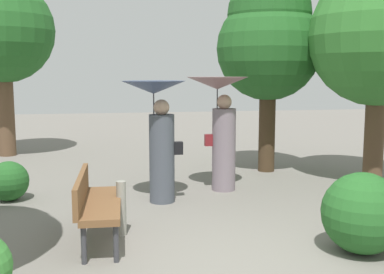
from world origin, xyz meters
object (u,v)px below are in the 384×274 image
(path_marker_post, at_px, (121,208))
(person_right, at_px, (221,117))
(tree_mid_left, at_px, (1,20))
(park_bench, at_px, (95,201))
(tree_near_right, at_px, (380,24))
(tree_mid_right, at_px, (269,38))
(person_left, at_px, (158,125))

(path_marker_post, bearing_deg, person_right, 48.86)
(person_right, xyz_separation_m, tree_mid_left, (-4.34, 4.34, 1.99))
(person_right, height_order, path_marker_post, person_right)
(park_bench, xyz_separation_m, tree_near_right, (5.07, 2.32, 2.40))
(person_right, relative_size, tree_mid_right, 0.49)
(tree_near_right, bearing_deg, tree_mid_right, 141.66)
(tree_near_right, bearing_deg, park_bench, -155.45)
(person_left, bearing_deg, person_right, -56.44)
(park_bench, bearing_deg, path_marker_post, -58.63)
(person_right, xyz_separation_m, tree_mid_right, (1.33, 1.39, 1.44))
(park_bench, height_order, tree_near_right, tree_near_right)
(person_left, relative_size, person_right, 0.97)
(park_bench, relative_size, path_marker_post, 2.19)
(tree_near_right, bearing_deg, person_left, -170.77)
(person_left, height_order, tree_mid_right, tree_mid_right)
(tree_near_right, relative_size, tree_mid_left, 0.91)
(park_bench, bearing_deg, person_left, -27.85)
(person_right, distance_m, park_bench, 3.15)
(park_bench, bearing_deg, tree_mid_right, -41.26)
(tree_mid_left, bearing_deg, tree_near_right, -30.11)
(person_right, relative_size, tree_near_right, 0.44)
(person_left, xyz_separation_m, person_right, (1.14, 0.57, 0.06))
(park_bench, bearing_deg, tree_near_right, -63.15)
(tree_mid_right, bearing_deg, park_bench, -133.56)
(person_left, height_order, tree_mid_left, tree_mid_left)
(person_right, xyz_separation_m, path_marker_post, (-1.78, -2.04, -0.94))
(person_left, relative_size, park_bench, 1.26)
(person_right, relative_size, tree_mid_left, 0.40)
(path_marker_post, bearing_deg, tree_mid_left, 111.86)
(tree_near_right, distance_m, path_marker_post, 5.81)
(person_right, distance_m, path_marker_post, 2.87)
(person_left, distance_m, tree_near_right, 4.50)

